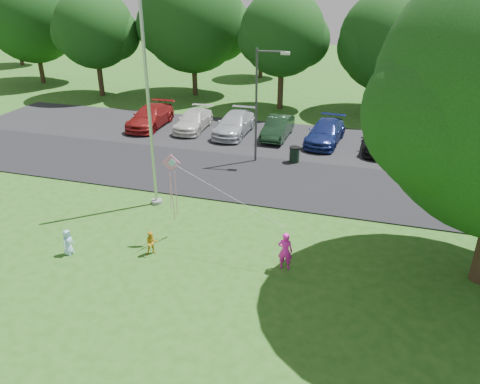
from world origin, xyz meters
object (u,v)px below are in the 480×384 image
(trash_can, at_px, (294,155))
(child_yellow, at_px, (152,243))
(street_lamp, at_px, (261,96))
(kite, at_px, (173,174))
(child_blue, at_px, (68,242))
(woman, at_px, (285,251))
(flagpole, at_px, (150,115))

(trash_can, bearing_deg, child_yellow, -107.48)
(street_lamp, height_order, kite, street_lamp)
(kite, bearing_deg, child_blue, -163.02)
(child_blue, bearing_deg, kite, -51.34)
(woman, height_order, child_blue, woman)
(trash_can, distance_m, woman, 10.39)
(child_blue, relative_size, kite, 0.21)
(kite, bearing_deg, woman, -25.24)
(woman, relative_size, child_blue, 1.44)
(street_lamp, relative_size, child_blue, 6.13)
(child_blue, bearing_deg, child_yellow, -67.29)
(flagpole, xyz_separation_m, child_blue, (-1.28, -4.86, -3.66))
(trash_can, height_order, child_yellow, child_yellow)
(child_blue, distance_m, kite, 4.71)
(flagpole, distance_m, kite, 3.70)
(flagpole, xyz_separation_m, trash_can, (5.14, 6.81, -3.69))
(kite, bearing_deg, child_yellow, -124.35)
(trash_can, bearing_deg, street_lamp, -168.72)
(child_yellow, distance_m, child_blue, 3.15)
(kite, bearing_deg, trash_can, 57.42)
(trash_can, distance_m, child_yellow, 11.31)
(flagpole, bearing_deg, trash_can, 52.98)
(street_lamp, xyz_separation_m, child_yellow, (-1.51, -10.41, -3.24))
(street_lamp, bearing_deg, flagpole, -123.84)
(street_lamp, xyz_separation_m, child_blue, (-4.53, -11.29, -3.21))
(woman, relative_size, child_yellow, 1.53)
(flagpole, bearing_deg, child_blue, -104.74)
(trash_can, relative_size, child_blue, 0.93)
(flagpole, relative_size, street_lamp, 1.62)
(flagpole, bearing_deg, woman, -27.23)
(street_lamp, relative_size, child_yellow, 6.53)
(street_lamp, bearing_deg, child_blue, -118.90)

